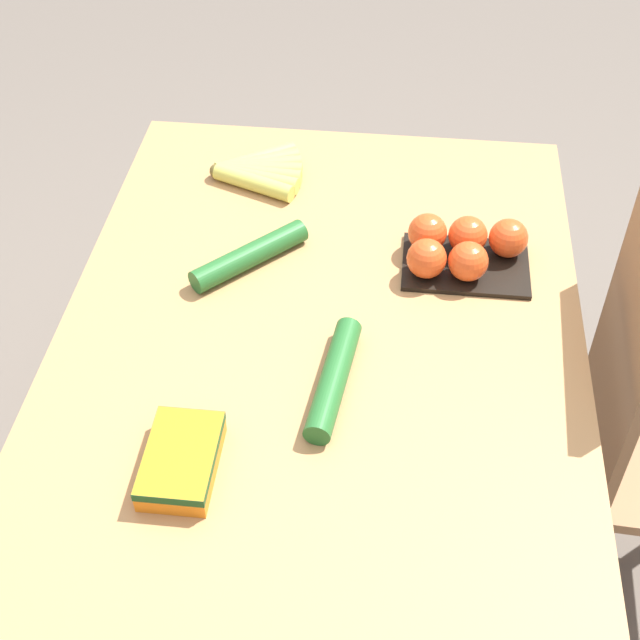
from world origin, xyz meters
TOP-DOWN VIEW (x-y plane):
  - ground_plane at (0.00, 0.00)m, footprint 12.00×12.00m
  - dining_table at (0.00, 0.00)m, footprint 1.32×0.94m
  - banana_bunch at (-0.46, -0.19)m, footprint 0.20×0.20m
  - tomato_pack at (-0.21, 0.25)m, footprint 0.17×0.24m
  - carrot_bag at (0.32, -0.18)m, footprint 0.17×0.11m
  - cucumber_near at (0.13, 0.04)m, footprint 0.26×0.08m
  - cucumber_far at (-0.17, -0.15)m, footprint 0.21×0.21m

SIDE VIEW (x-z plane):
  - ground_plane at x=0.00m, z-range 0.00..0.00m
  - dining_table at x=0.00m, z-range 0.28..1.03m
  - banana_bunch at x=-0.46m, z-range 0.75..0.78m
  - cucumber_near at x=0.13m, z-range 0.75..0.79m
  - cucumber_far at x=-0.17m, z-range 0.75..0.79m
  - carrot_bag at x=0.32m, z-range 0.75..0.80m
  - tomato_pack at x=-0.21m, z-range 0.75..0.83m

